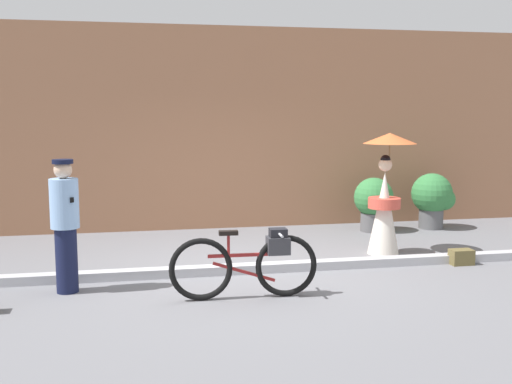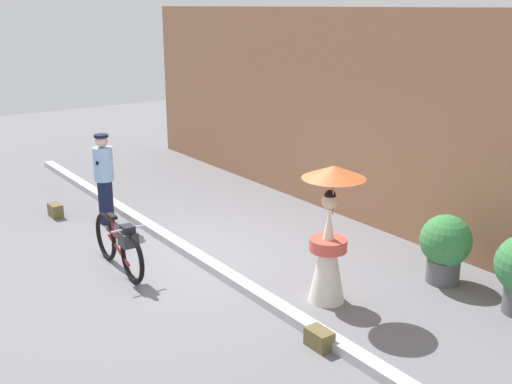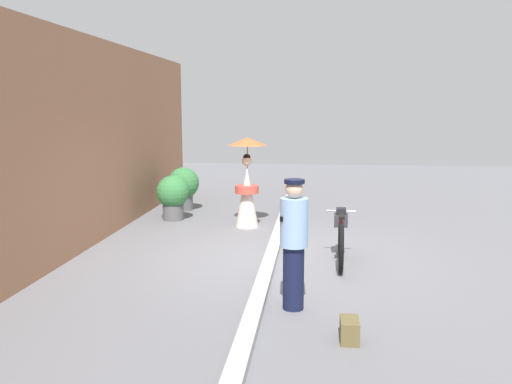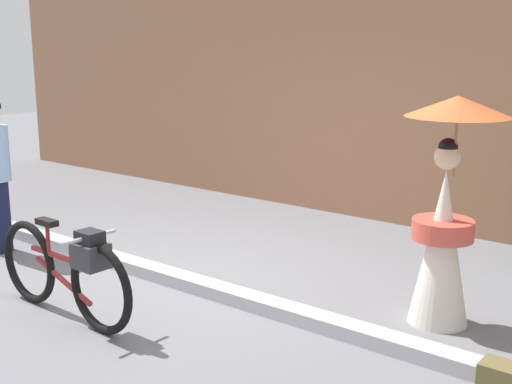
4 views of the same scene
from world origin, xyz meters
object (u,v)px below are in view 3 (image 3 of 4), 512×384
object	(u,v)px
person_with_parasol	(247,182)
bicycle_near_officer	(341,236)
person_officer	(294,241)
backpack_on_pavement	(290,214)
backpack_spare	(350,330)
potted_plant_small	(184,186)
potted_plant_by_door	(174,195)

from	to	relation	value
person_with_parasol	bicycle_near_officer	bearing A→B (deg)	-143.28
bicycle_near_officer	person_officer	xyz separation A→B (m)	(-2.12, 0.67, 0.43)
backpack_on_pavement	backpack_spare	xyz separation A→B (m)	(-6.26, -0.94, 0.01)
potted_plant_small	backpack_spare	distance (m)	7.99
potted_plant_by_door	potted_plant_small	xyz separation A→B (m)	(1.17, 0.05, 0.04)
potted_plant_by_door	backpack_spare	size ratio (longest dim) A/B	2.92
person_officer	bicycle_near_officer	bearing A→B (deg)	-17.42
person_with_parasol	potted_plant_by_door	size ratio (longest dim) A/B	1.88
person_officer	potted_plant_small	world-z (taller)	person_officer
bicycle_near_officer	person_officer	size ratio (longest dim) A/B	1.08
person_with_parasol	potted_plant_by_door	world-z (taller)	person_with_parasol
potted_plant_by_door	backpack_spare	distance (m)	6.94
person_officer	backpack_on_pavement	xyz separation A→B (m)	(5.38, 0.30, -0.74)
potted_plant_small	backpack_spare	world-z (taller)	potted_plant_small
person_officer	backpack_spare	world-z (taller)	person_officer
backpack_spare	bicycle_near_officer	bearing A→B (deg)	-0.47
person_with_parasol	backpack_spare	xyz separation A→B (m)	(-5.44, -1.80, -0.81)
potted_plant_by_door	backpack_on_pavement	bearing A→B (deg)	-83.76
person_officer	potted_plant_small	bearing A→B (deg)	24.88
bicycle_near_officer	backpack_spare	bearing A→B (deg)	179.53
person_with_parasol	potted_plant_small	bearing A→B (deg)	45.80
person_with_parasol	backpack_on_pavement	xyz separation A→B (m)	(0.82, -0.86, -0.82)
person_with_parasol	potted_plant_by_door	distance (m)	1.82
bicycle_near_officer	backpack_on_pavement	distance (m)	3.41
person_officer	backpack_on_pavement	bearing A→B (deg)	3.15
potted_plant_by_door	person_officer	bearing A→B (deg)	-150.74
potted_plant_small	backpack_on_pavement	size ratio (longest dim) A/B	3.22
backpack_on_pavement	potted_plant_by_door	bearing A→B (deg)	96.24
person_officer	potted_plant_by_door	bearing A→B (deg)	29.26
person_with_parasol	backpack_spare	distance (m)	5.79
bicycle_near_officer	backpack_spare	xyz separation A→B (m)	(-3.00, 0.02, -0.30)
potted_plant_small	backpack_spare	xyz separation A→B (m)	(-7.14, -3.55, -0.46)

